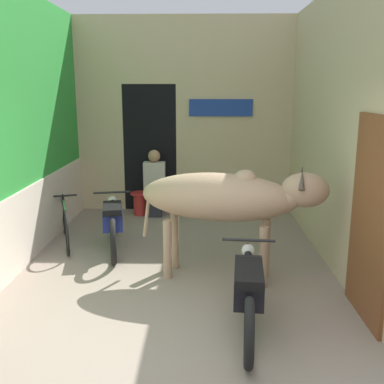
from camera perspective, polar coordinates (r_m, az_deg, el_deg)
The scene contains 10 objects.
ground_plane at distance 4.16m, azimuth -3.91°, elevation -21.21°, with size 30.00×30.00×0.00m, color gray.
wall_left_shopfront at distance 6.53m, azimuth -21.22°, elevation 7.14°, with size 0.25×5.20×3.67m.
wall_back_with_doorway at distance 8.95m, azimuth -2.63°, elevation 8.13°, with size 4.11×0.93×3.67m.
wall_right_with_door at distance 6.27m, azimuth 18.11°, elevation 7.51°, with size 0.22×5.20×3.67m.
cow at distance 5.48m, azimuth 4.52°, elevation -0.79°, with size 2.32×1.02×1.47m.
motorcycle_near at distance 4.59m, azimuth 7.17°, elevation -11.83°, with size 0.58×1.99×0.74m.
motorcycle_far at distance 6.79m, azimuth -10.03°, elevation -3.56°, with size 0.62×1.94×0.76m.
bicycle at distance 7.18m, azimuth -15.79°, elevation -3.68°, with size 0.64×1.62×0.68m.
shopkeeper_seated at distance 8.43m, azimuth -4.81°, elevation 1.40°, with size 0.40×0.34×1.24m.
plastic_stool at distance 8.58m, azimuth -6.59°, elevation -1.36°, with size 0.36×0.36×0.43m.
Camera 1 is at (0.34, -3.43, 2.33)m, focal length 42.00 mm.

